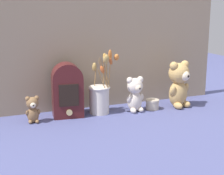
# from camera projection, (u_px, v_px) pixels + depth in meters

# --- Properties ---
(ground_plane) EXTENTS (4.00, 4.00, 0.00)m
(ground_plane) POSITION_uv_depth(u_px,v_px,m) (113.00, 114.00, 1.81)
(ground_plane) COLOR #4C5184
(backdrop_wall) EXTENTS (1.40, 0.02, 0.71)m
(backdrop_wall) POSITION_uv_depth(u_px,v_px,m) (102.00, 43.00, 1.88)
(backdrop_wall) COLOR gray
(backdrop_wall) RESTS_ON ground
(teddy_bear_large) EXTENTS (0.15, 0.13, 0.26)m
(teddy_bear_large) POSITION_uv_depth(u_px,v_px,m) (179.00, 83.00, 1.91)
(teddy_bear_large) COLOR tan
(teddy_bear_large) RESTS_ON ground
(teddy_bear_medium) EXTENTS (0.10, 0.10, 0.19)m
(teddy_bear_medium) POSITION_uv_depth(u_px,v_px,m) (135.00, 94.00, 1.83)
(teddy_bear_medium) COLOR beige
(teddy_bear_medium) RESTS_ON ground
(teddy_bear_small) EXTENTS (0.07, 0.07, 0.13)m
(teddy_bear_small) POSITION_uv_depth(u_px,v_px,m) (33.00, 109.00, 1.66)
(teddy_bear_small) COLOR olive
(teddy_bear_small) RESTS_ON ground
(flower_vase) EXTENTS (0.16, 0.14, 0.34)m
(flower_vase) POSITION_uv_depth(u_px,v_px,m) (100.00, 96.00, 1.80)
(flower_vase) COLOR silver
(flower_vase) RESTS_ON ground
(vintage_radio) EXTENTS (0.16, 0.13, 0.28)m
(vintage_radio) POSITION_uv_depth(u_px,v_px,m) (67.00, 89.00, 1.74)
(vintage_radio) COLOR #4C1919
(vintage_radio) RESTS_ON ground
(decorative_tin_tall) EXTENTS (0.08, 0.08, 0.06)m
(decorative_tin_tall) POSITION_uv_depth(u_px,v_px,m) (152.00, 104.00, 1.89)
(decorative_tin_tall) COLOR beige
(decorative_tin_tall) RESTS_ON ground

